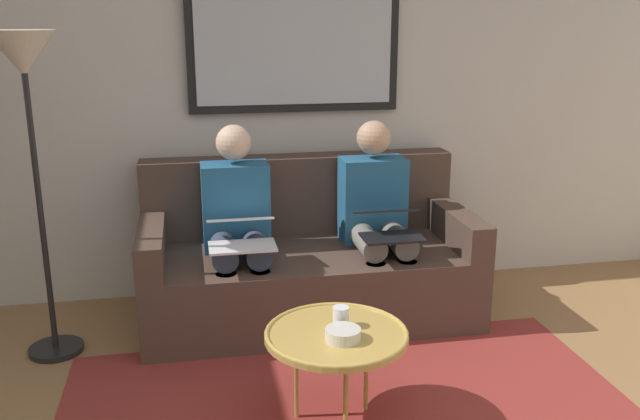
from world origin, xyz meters
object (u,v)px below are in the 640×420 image
cup (341,317)px  laptop_black (389,223)px  laptop_white (241,231)px  standing_lamp (27,92)px  coffee_table (336,336)px  bowl (343,334)px  person_left (377,214)px  couch (307,262)px  framed_mirror (294,46)px  person_right (237,221)px

cup → laptop_black: (-0.46, -0.85, 0.14)m
cup → laptop_white: size_ratio=0.26×
laptop_black → standing_lamp: size_ratio=0.21×
coffee_table → bowl: 0.08m
bowl → person_left: (-0.48, -1.22, 0.14)m
person_left → laptop_white: person_left is taller
coffee_table → cup: cup is taller
couch → laptop_black: 0.60m
bowl → standing_lamp: standing_lamp is taller
laptop_white → coffee_table: bearing=109.5°
framed_mirror → standing_lamp: 1.56m
coffee_table → cup: size_ratio=6.75×
person_right → standing_lamp: size_ratio=0.69×
cup → standing_lamp: (1.35, -0.90, 0.88)m
cup → person_right: (0.35, -1.10, 0.12)m
person_right → standing_lamp: standing_lamp is taller
framed_mirror → coffee_table: 1.96m
bowl → standing_lamp: bearing=-37.5°
couch → laptop_white: size_ratio=5.46×
framed_mirror → standing_lamp: bearing=25.1°
framed_mirror → laptop_black: (-0.41, 0.70, -0.92)m
framed_mirror → laptop_white: size_ratio=3.68×
couch → coffee_table: size_ratio=3.13×
cup → laptop_white: 0.93m
coffee_table → couch: bearing=-94.0°
person_right → standing_lamp: bearing=11.3°
couch → bowl: couch is taller
couch → cup: couch is taller
bowl → person_right: size_ratio=0.13×
bowl → standing_lamp: size_ratio=0.09×
standing_lamp → bowl: bearing=142.5°
laptop_black → cup: bearing=61.6°
coffee_table → laptop_white: (0.32, -0.90, 0.20)m
framed_mirror → person_right: framed_mirror is taller
person_right → coffee_table: bearing=105.6°
framed_mirror → person_left: (-0.41, 0.46, -0.94)m
person_left → person_right: same height
couch → person_right: person_right is taller
person_right → standing_lamp: 1.27m
framed_mirror → cup: size_ratio=14.27×
cup → laptop_black: 0.98m
cup → framed_mirror: bearing=-92.0°
couch → framed_mirror: framed_mirror is taller
person_left → standing_lamp: (1.81, 0.20, 0.76)m
bowl → coffee_table: bearing=-80.3°
couch → coffee_table: 1.23m
coffee_table → laptop_white: size_ratio=1.74×
cup → couch: bearing=-92.7°
laptop_black → laptop_white: laptop_black is taller
framed_mirror → cup: framed_mirror is taller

